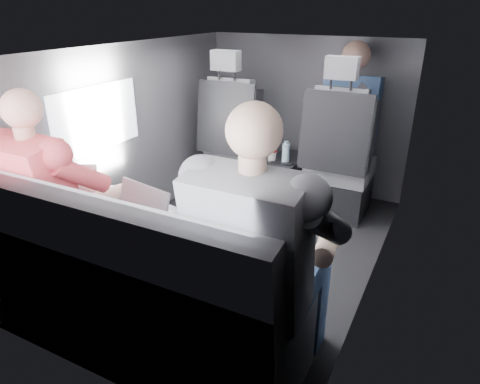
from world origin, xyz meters
The scene contains 20 objects.
floor centered at (0.00, 0.00, 0.00)m, with size 2.60×2.60×0.00m, color black.
ceiling centered at (0.00, 0.00, 1.35)m, with size 2.60×2.60×0.00m, color #B2B2AD.
panel_left centered at (-0.90, 0.00, 0.68)m, with size 0.02×2.60×1.35m, color #56565B.
panel_right centered at (0.90, 0.00, 0.68)m, with size 0.02×2.60×1.35m, color #56565B.
panel_front centered at (0.00, 1.30, 0.68)m, with size 1.80×0.02×1.35m, color #56565B.
panel_back centered at (0.00, -1.30, 0.68)m, with size 1.80×0.02×1.35m, color #56565B.
side_window centered at (-0.88, -0.30, 0.90)m, with size 0.02×0.75×0.42m, color white.
seatbelt centered at (0.45, 0.67, 0.80)m, with size 0.05×0.01×0.65m, color black.
front_seat_left centered at (-0.45, 0.84, 0.40)m, with size 0.52×0.58×1.26m.
front_seat_right centered at (0.45, 0.84, 0.40)m, with size 0.52×0.58×1.26m.
center_console centered at (0.00, 0.88, 0.20)m, with size 0.24×0.48×0.41m.
rear_bench centered at (0.00, -1.06, 0.31)m, with size 1.60×0.57×0.92m.
soda_cup centered at (-0.09, 0.77, 0.46)m, with size 0.08×0.08×0.25m.
water_bottle centered at (0.02, 0.79, 0.48)m, with size 0.06×0.06×0.18m.
laptop_white centered at (-0.58, -0.77, 0.63)m, with size 0.37×0.40×0.23m.
laptop_silver centered at (-0.04, -0.81, 0.63)m, with size 0.36×0.35×0.23m.
laptop_black centered at (0.62, -0.80, 0.63)m, with size 0.41×0.45×0.24m.
passenger_rear_left centered at (-0.54, -0.97, 0.64)m, with size 0.52×0.63×1.25m.
passenger_rear_right centered at (0.61, -0.97, 0.66)m, with size 0.55×0.66×1.30m.
passenger_front_right centered at (0.44, 1.10, 0.76)m, with size 0.43×0.43×0.91m.
Camera 1 is at (1.20, -2.31, 1.59)m, focal length 32.00 mm.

